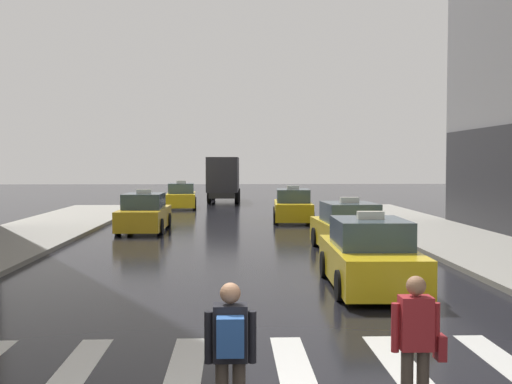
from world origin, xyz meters
The scene contains 9 objects.
crosswalk_markings centered at (0.00, 3.00, 0.00)m, with size 11.30×2.80×0.01m.
taxi_lead centered at (3.08, 8.36, 0.72)m, with size 2.02×4.58×1.80m.
taxi_second centered at (3.72, 14.18, 0.72)m, with size 2.06×4.60×1.80m.
taxi_third centered at (-3.89, 20.59, 0.72)m, with size 1.98×4.56×1.80m.
taxi_fourth centered at (2.91, 24.64, 0.72)m, with size 2.12×4.63×1.80m.
taxi_fifth centered at (-3.43, 34.02, 0.72)m, with size 2.11×4.62×1.80m.
box_truck centered at (-0.74, 40.13, 1.85)m, with size 2.48×7.61×3.35m.
pedestrian_with_backpack centered at (-0.12, 0.72, 0.97)m, with size 0.55×0.43×1.65m.
pedestrian_with_handbag centered at (1.96, 1.06, 0.93)m, with size 0.60×0.24×1.65m.
Camera 1 is at (-0.10, -5.59, 2.90)m, focal length 42.74 mm.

